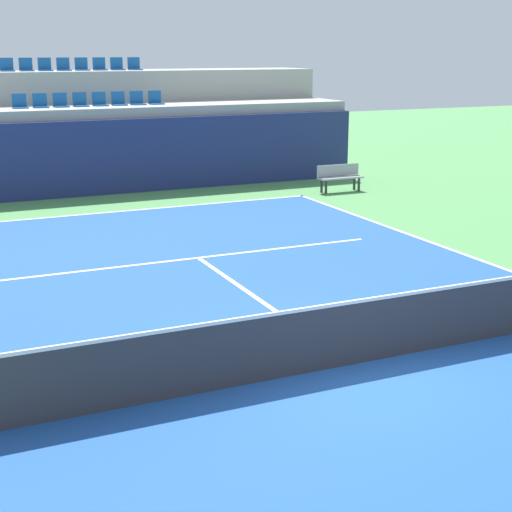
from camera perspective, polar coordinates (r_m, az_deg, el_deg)
name	(u,v)px	position (r m, az deg, el deg)	size (l,w,h in m)	color
ground_plane	(352,365)	(11.28, 7.13, -7.98)	(80.00, 80.00, 0.00)	#4C8C4C
court_surface	(352,364)	(11.28, 7.14, -7.96)	(11.00, 24.00, 0.01)	#1E4C99
baseline_far	(130,211)	(21.92, -9.32, 3.33)	(11.00, 0.10, 0.00)	white
service_line_far	(198,258)	(16.76, -4.29, -0.13)	(8.26, 0.10, 0.00)	white
centre_service_line	(260,300)	(13.92, 0.28, -3.28)	(0.10, 6.40, 0.00)	white
back_wall	(103,157)	(24.45, -11.21, 7.16)	(17.35, 0.30, 2.30)	navy
stands_tier_lower	(93,147)	(25.74, -11.94, 7.87)	(17.35, 2.40, 2.62)	#9E9E99
stands_tier_upper	(77,125)	(28.02, -13.10, 9.44)	(17.35, 2.40, 3.67)	#9E9E99
seating_row_lower	(90,102)	(25.70, -12.16, 11.06)	(4.80, 0.44, 0.44)	#145193
seating_row_upper	(73,67)	(28.00, -13.39, 13.45)	(4.80, 0.44, 0.44)	#145193
tennis_net	(353,332)	(11.09, 7.22, -5.56)	(11.08, 0.08, 1.07)	black
player_bench	(339,176)	(24.70, 6.19, 5.93)	(1.50, 0.40, 0.85)	#99999E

